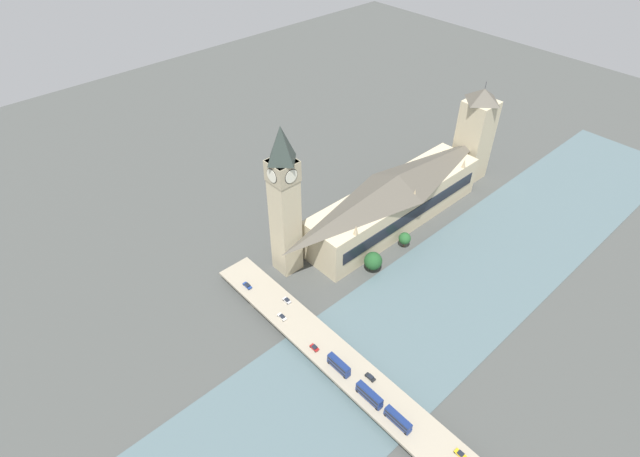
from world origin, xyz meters
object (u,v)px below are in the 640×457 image
clock_tower (284,199)px  car_northbound_lead (287,300)px  parliament_hall (396,199)px  victoria_tower (475,135)px  car_southbound_lead (247,285)px  double_decker_bus_mid (398,419)px  road_bridge (350,371)px  car_northbound_tail (314,348)px  car_southbound_tail (460,454)px  double_decker_bus_rear (339,365)px  double_decker_bus_lead (369,395)px  car_northbound_mid (370,377)px  car_southbound_mid (282,317)px

clock_tower → car_northbound_lead: (-20.30, 17.01, -34.60)m
parliament_hall → car_northbound_lead: (-9.14, 79.95, -9.32)m
victoria_tower → car_southbound_lead: victoria_tower is taller
parliament_hall → double_decker_bus_mid: bearing=131.8°
road_bridge → victoria_tower: bearing=-70.9°
car_northbound_tail → car_southbound_tail: 64.13m
clock_tower → double_decker_bus_rear: (-59.90, 24.16, -32.60)m
car_northbound_lead → car_northbound_tail: (-26.38, 7.67, -0.03)m
double_decker_bus_lead → car_northbound_mid: size_ratio=2.70×
road_bridge → double_decker_bus_lead: size_ratio=13.48×
parliament_hall → car_northbound_mid: (-59.49, 81.10, -9.40)m
victoria_tower → double_decker_bus_mid: victoria_tower is taller
parliament_hall → car_southbound_mid: size_ratio=24.49×
car_northbound_mid → car_southbound_tail: (-39.76, -0.70, -0.02)m
victoria_tower → car_northbound_mid: bearing=112.1°
double_decker_bus_rear → car_northbound_tail: 13.37m
double_decker_bus_rear → car_southbound_tail: bearing=-172.5°
road_bridge → car_northbound_lead: bearing=-5.4°
car_southbound_lead → car_southbound_tail: bearing=-176.3°
clock_tower → road_bridge: size_ratio=0.48×
double_decker_bus_rear → car_northbound_lead: size_ratio=2.71×
road_bridge → car_southbound_lead: bearing=3.1°
victoria_tower → car_southbound_lead: 155.00m
car_northbound_lead → car_northbound_mid: car_northbound_lead is taller
car_southbound_mid → double_decker_bus_lead: bearing=179.4°
double_decker_bus_rear → car_northbound_mid: double_decker_bus_rear is taller
double_decker_bus_rear → parliament_hall: bearing=-60.8°
victoria_tower → road_bridge: victoria_tower is taller
road_bridge → car_southbound_mid: bearing=5.0°
car_southbound_lead → victoria_tower: bearing=-93.5°
road_bridge → car_southbound_tail: car_southbound_tail is taller
victoria_tower → car_northbound_tail: (-35.58, 153.38, -22.04)m
clock_tower → car_northbound_mid: 80.77m
road_bridge → car_southbound_mid: car_southbound_mid is taller
double_decker_bus_mid → car_southbound_lead: bearing=0.1°
parliament_hall → double_decker_bus_lead: bearing=126.6°
clock_tower → double_decker_bus_mid: (-89.26, 24.31, -32.80)m
car_northbound_mid → car_southbound_lead: 69.32m
car_northbound_lead → car_southbound_lead: car_northbound_lead is taller
car_southbound_lead → car_southbound_tail: (-108.79, -6.96, -0.06)m
parliament_hall → car_southbound_tail: size_ratio=27.55×
car_northbound_lead → car_southbound_mid: car_northbound_lead is taller
car_northbound_tail → car_southbound_tail: (-63.73, -7.22, -0.06)m
parliament_hall → car_northbound_tail: (-35.53, 87.62, -9.36)m
car_northbound_tail → car_southbound_mid: car_northbound_tail is taller
double_decker_bus_lead → double_decker_bus_mid: size_ratio=1.05×
victoria_tower → car_southbound_mid: victoria_tower is taller
car_southbound_mid → car_northbound_tail: bearing=178.9°
double_decker_bus_mid → car_northbound_tail: size_ratio=2.82×
road_bridge → car_northbound_tail: 16.65m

